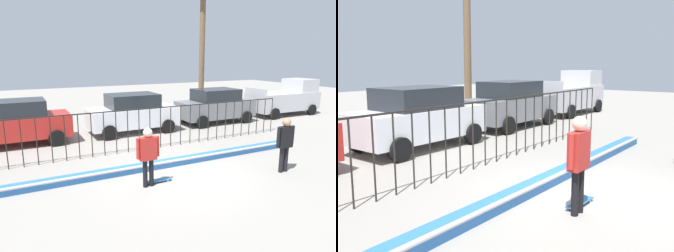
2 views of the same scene
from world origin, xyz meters
TOP-DOWN VIEW (x-y plane):
  - ground_plane at (0.00, 0.00)m, footprint 60.00×60.00m
  - bowl_coping_ledge at (0.00, 0.81)m, footprint 11.00×0.40m
  - perimeter_fence at (0.00, 2.93)m, footprint 14.04×0.04m
  - skateboarder at (-1.05, -0.42)m, footprint 0.70×0.26m
  - skateboard at (-0.67, -0.29)m, footprint 0.80×0.20m
  - camera_operator at (3.31, -1.33)m, footprint 0.72×0.27m
  - parked_car_red at (-4.29, 6.02)m, footprint 4.30×2.12m
  - parked_car_white at (0.85, 5.93)m, footprint 4.30×2.12m
  - parked_car_gray at (5.80, 5.99)m, footprint 4.30×2.12m
  - pickup_truck at (11.27, 6.03)m, footprint 4.70×2.12m

SIDE VIEW (x-z plane):
  - ground_plane at x=0.00m, z-range 0.00..0.00m
  - skateboard at x=-0.67m, z-range 0.02..0.10m
  - bowl_coping_ledge at x=0.00m, z-range -0.01..0.25m
  - parked_car_red at x=-4.29m, z-range 0.02..1.92m
  - parked_car_white at x=0.85m, z-range 0.02..1.92m
  - parked_car_gray at x=5.80m, z-range 0.02..1.92m
  - pickup_truck at x=11.27m, z-range -0.08..2.16m
  - skateboarder at x=-1.05m, z-range 0.17..1.91m
  - perimeter_fence at x=0.00m, z-range 0.20..1.89m
  - camera_operator at x=3.31m, z-range 0.18..1.96m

